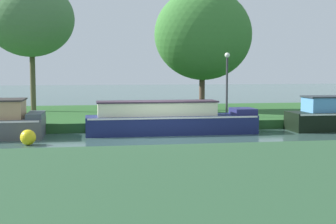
% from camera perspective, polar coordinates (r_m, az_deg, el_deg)
% --- Properties ---
extents(ground_plane, '(120.00, 120.00, 0.00)m').
position_cam_1_polar(ground_plane, '(18.53, -0.58, -3.12)').
color(ground_plane, '#395850').
extents(riverbank_far, '(72.00, 10.00, 0.40)m').
position_cam_1_polar(riverbank_far, '(25.40, -2.97, -0.41)').
color(riverbank_far, '#275625').
rests_on(riverbank_far, ground_plane).
extents(riverbank_near, '(72.00, 10.00, 0.40)m').
position_cam_1_polar(riverbank_near, '(9.86, 7.48, -9.45)').
color(riverbank_near, '#284C2F').
rests_on(riverbank_near, ground_plane).
extents(navy_barge, '(6.99, 1.43, 1.36)m').
position_cam_1_polar(navy_barge, '(19.71, 0.19, -0.87)').
color(navy_barge, navy).
rests_on(navy_barge, ground_plane).
extents(willow_tree_left, '(4.53, 4.17, 6.78)m').
position_cam_1_polar(willow_tree_left, '(26.20, -16.03, 10.55)').
color(willow_tree_left, brown).
rests_on(willow_tree_left, riverbank_far).
extents(willow_tree_centre, '(5.29, 3.91, 6.53)m').
position_cam_1_polar(willow_tree_centre, '(26.12, 4.23, 9.14)').
color(willow_tree_centre, '#4F3A2E').
rests_on(willow_tree_centre, riverbank_far).
extents(lamp_post, '(0.24, 0.24, 3.02)m').
position_cam_1_polar(lamp_post, '(22.88, 7.01, 4.18)').
color(lamp_post, '#333338').
rests_on(lamp_post, riverbank_far).
extents(mooring_post_near, '(0.17, 0.17, 0.83)m').
position_cam_1_polar(mooring_post_near, '(20.96, -1.33, 0.09)').
color(mooring_post_near, '#453030').
rests_on(mooring_post_near, riverbank_far).
extents(mooring_post_far, '(0.19, 0.19, 0.57)m').
position_cam_1_polar(mooring_post_far, '(23.51, 18.69, 0.06)').
color(mooring_post_far, brown).
rests_on(mooring_post_far, riverbank_far).
extents(channel_buoy, '(0.55, 0.55, 0.55)m').
position_cam_1_polar(channel_buoy, '(17.54, -16.26, -2.90)').
color(channel_buoy, yellow).
rests_on(channel_buoy, ground_plane).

